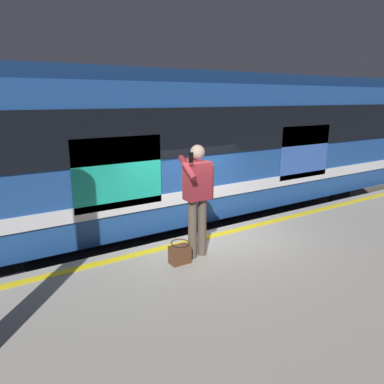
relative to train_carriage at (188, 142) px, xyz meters
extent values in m
plane|color=#4C4742|center=(1.01, 1.86, -2.42)|extent=(25.88, 25.88, 0.00)
cube|color=#9E998E|center=(1.01, 4.14, -1.94)|extent=(17.26, 4.56, 0.95)
cube|color=yellow|center=(1.01, 2.16, -1.46)|extent=(16.91, 0.16, 0.01)
cube|color=slate|center=(1.01, 0.71, -2.34)|extent=(22.43, 0.08, 0.16)
cube|color=slate|center=(1.01, -0.72, -2.34)|extent=(22.43, 0.08, 0.16)
cube|color=#1E478C|center=(0.00, -0.01, -0.10)|extent=(13.18, 2.96, 2.73)
cube|color=navy|center=(0.00, -0.01, 1.38)|extent=(12.92, 2.72, 0.24)
cube|color=black|center=(0.00, 1.49, 0.37)|extent=(12.53, 0.03, 0.90)
cube|color=silver|center=(0.00, 1.49, -0.85)|extent=(12.53, 0.03, 0.24)
cube|color=#3359B2|center=(-2.31, 1.49, -0.24)|extent=(1.58, 0.02, 1.22)
cube|color=#19A58C|center=(2.31, 1.49, -0.24)|extent=(1.58, 0.02, 1.22)
cylinder|color=black|center=(-4.28, 1.18, -1.84)|extent=(0.84, 0.12, 0.84)
cylinder|color=black|center=(-4.28, -1.19, -1.84)|extent=(0.84, 0.12, 0.84)
cylinder|color=brown|center=(1.43, 2.72, -1.00)|extent=(0.14, 0.14, 0.94)
cylinder|color=brown|center=(1.61, 2.72, -1.00)|extent=(0.14, 0.14, 0.94)
cube|color=maroon|center=(1.52, 2.72, -0.23)|extent=(0.40, 0.24, 0.58)
sphere|color=maroon|center=(1.52, 2.56, 0.04)|extent=(0.20, 0.20, 0.20)
sphere|color=beige|center=(1.52, 2.72, 0.21)|extent=(0.22, 0.22, 0.22)
cylinder|color=maroon|center=(1.27, 2.72, -0.29)|extent=(0.09, 0.09, 0.52)
cylinder|color=maroon|center=(1.75, 2.80, 0.01)|extent=(0.09, 0.42, 0.33)
cube|color=black|center=(1.75, 2.90, 0.17)|extent=(0.07, 0.02, 0.15)
cube|color=#59331E|center=(1.89, 2.80, -1.33)|extent=(0.30, 0.20, 0.28)
torus|color=#59331E|center=(1.89, 2.80, -1.13)|extent=(0.28, 0.28, 0.02)
camera|label=1|loc=(4.45, 7.19, 0.99)|focal=33.71mm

